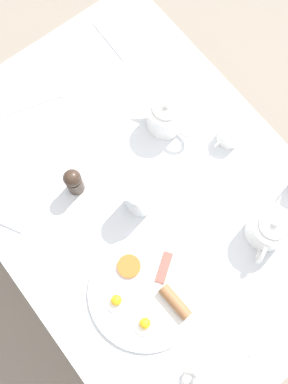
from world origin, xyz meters
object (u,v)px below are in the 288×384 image
at_px(fork_by_plate, 110,41).
at_px(water_glass_short, 140,197).
at_px(pepper_grinder, 74,181).
at_px(breakfast_plate, 147,293).
at_px(knife_by_plate, 26,107).
at_px(napkin_folded, 19,207).
at_px(teapot_near, 166,116).
at_px(creamer_jug, 229,135).
at_px(teapot_far, 269,229).
at_px(spoon_for_tea, 268,328).

bearing_deg(fork_by_plate, water_glass_short, 62.40).
bearing_deg(pepper_grinder, breakfast_plate, 86.11).
bearing_deg(knife_by_plate, napkin_folded, 52.84).
relative_size(breakfast_plate, pepper_grinder, 2.75).
relative_size(teapot_near, pepper_grinder, 1.75).
relative_size(water_glass_short, fork_by_plate, 0.76).
relative_size(teapot_near, knife_by_plate, 0.88).
height_order(teapot_near, fork_by_plate, teapot_near).
xyz_separation_m(creamer_jug, pepper_grinder, (0.43, -0.15, 0.03)).
xyz_separation_m(teapot_near, creamer_jug, (-0.11, 0.15, -0.02)).
height_order(teapot_far, pepper_grinder, teapot_far).
height_order(napkin_folded, knife_by_plate, napkin_folded).
distance_m(napkin_folded, knife_by_plate, 0.30).
height_order(teapot_far, napkin_folded, teapot_far).
xyz_separation_m(breakfast_plate, pepper_grinder, (-0.02, -0.34, 0.05)).
distance_m(teapot_far, water_glass_short, 0.34).
bearing_deg(knife_by_plate, teapot_near, 134.56).
bearing_deg(teapot_far, knife_by_plate, 81.99).
xyz_separation_m(creamer_jug, napkin_folded, (0.58, -0.20, -0.02)).
height_order(pepper_grinder, fork_by_plate, pepper_grinder).
xyz_separation_m(creamer_jug, spoon_for_tea, (0.26, 0.45, -0.02)).
bearing_deg(fork_by_plate, teapot_near, 83.15).
bearing_deg(napkin_folded, pepper_grinder, 161.91).
bearing_deg(teapot_near, fork_by_plate, -19.81).
distance_m(teapot_far, knife_by_plate, 0.77).
xyz_separation_m(fork_by_plate, spoon_for_tea, (0.19, 0.92, 0.00)).
xyz_separation_m(teapot_far, pepper_grinder, (0.32, -0.41, 0.01)).
bearing_deg(teapot_far, water_glass_short, 97.46).
bearing_deg(creamer_jug, fork_by_plate, -81.22).
relative_size(teapot_far, pepper_grinder, 1.58).
relative_size(teapot_near, creamer_jug, 2.16).
height_order(water_glass_short, napkin_folded, water_glass_short).
bearing_deg(pepper_grinder, water_glass_short, 127.53).
distance_m(teapot_far, napkin_folded, 0.67).
bearing_deg(creamer_jug, pepper_grinder, -19.10).
relative_size(teapot_far, knife_by_plate, 0.80).
relative_size(pepper_grinder, knife_by_plate, 0.50).
relative_size(fork_by_plate, knife_by_plate, 0.78).
distance_m(breakfast_plate, creamer_jug, 0.49).
bearing_deg(napkin_folded, spoon_for_tea, 116.13).
height_order(napkin_folded, fork_by_plate, napkin_folded).
height_order(breakfast_plate, water_glass_short, water_glass_short).
bearing_deg(water_glass_short, fork_by_plate, -117.60).
xyz_separation_m(pepper_grinder, napkin_folded, (0.16, -0.05, -0.05)).
distance_m(knife_by_plate, spoon_for_tea, 0.91).
bearing_deg(breakfast_plate, spoon_for_tea, 126.00).
xyz_separation_m(breakfast_plate, napkin_folded, (0.13, -0.39, -0.00)).
xyz_separation_m(teapot_far, creamer_jug, (-0.10, -0.27, -0.02)).
bearing_deg(pepper_grinder, knife_by_plate, -95.27).
height_order(breakfast_plate, teapot_near, teapot_near).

